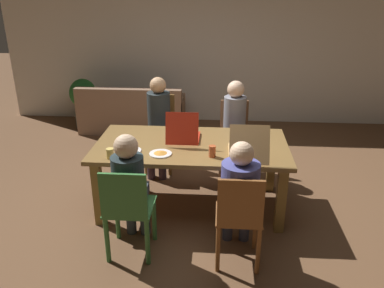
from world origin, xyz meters
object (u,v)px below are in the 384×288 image
chair_0 (239,216)px  person_3 (158,118)px  chair_3 (161,131)px  person_1 (235,122)px  pizza_box_0 (184,136)px  dining_table (191,152)px  drinking_glass_1 (212,151)px  chair_1 (234,133)px  person_2 (130,182)px  couch (133,114)px  drinking_glass_0 (110,153)px  pizza_box_1 (247,150)px  plate_1 (130,151)px  person_0 (239,190)px  potted_plant (84,99)px  chair_2 (128,210)px  plate_0 (160,153)px

chair_0 → person_3: person_3 is taller
chair_3 → person_3: 0.28m
person_1 → pizza_box_0: (-0.59, -0.75, 0.08)m
dining_table → drinking_glass_1: drinking_glass_1 is taller
chair_1 → drinking_glass_1: size_ratio=8.06×
person_2 → couch: (-0.70, 3.23, -0.42)m
pizza_box_0 → drinking_glass_0: pizza_box_0 is taller
person_1 → person_3: size_ratio=0.98×
chair_0 → pizza_box_1: bearing=82.8°
chair_3 → pizza_box_0: pizza_box_0 is taller
drinking_glass_0 → plate_1: bearing=49.5°
person_0 → chair_3: 2.15m
pizza_box_1 → person_3: bearing=134.3°
potted_plant → plate_1: bearing=-62.4°
drinking_glass_0 → chair_3: bearing=79.3°
pizza_box_1 → potted_plant: bearing=133.9°
person_2 → pizza_box_1: (1.09, 0.57, 0.11)m
potted_plant → chair_0: bearing=-54.1°
couch → dining_table: bearing=-63.7°
person_1 → chair_2: (-0.99, -1.80, -0.24)m
drinking_glass_0 → couch: bearing=98.4°
pizza_box_0 → dining_table: bearing=-48.5°
chair_2 → person_1: bearing=61.2°
person_0 → drinking_glass_1: bearing=115.1°
dining_table → plate_1: bearing=-158.0°
person_1 → couch: 2.35m
chair_2 → chair_3: bearing=90.0°
chair_3 → couch: 1.57m
dining_table → chair_0: bearing=-64.2°
drinking_glass_0 → drinking_glass_1: (1.01, 0.11, 0.01)m
person_3 → drinking_glass_1: person_3 is taller
chair_1 → chair_3: (-0.99, 0.04, -0.01)m
person_1 → pizza_box_0: size_ratio=2.90×
person_1 → person_2: (-0.99, -1.66, -0.03)m
dining_table → potted_plant: (-2.08, 2.54, -0.16)m
couch → chair_2: bearing=-78.3°
plate_0 → drinking_glass_0: 0.50m
person_0 → chair_2: bearing=-175.2°
chair_3 → chair_0: bearing=-64.2°
chair_3 → drinking_glass_0: size_ratio=9.57×
chair_0 → person_0: person_0 is taller
chair_1 → pizza_box_0: size_ratio=2.20×
dining_table → pizza_box_0: pizza_box_0 is taller
chair_0 → chair_1: (0.00, 2.01, 0.00)m
chair_2 → plate_1: (-0.12, 0.70, 0.27)m
plate_0 → pizza_box_1: bearing=4.1°
dining_table → plate_1: 0.68m
person_0 → pizza_box_1: (0.10, 0.63, 0.12)m
person_3 → plate_0: person_3 is taller
drinking_glass_1 → couch: 3.15m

